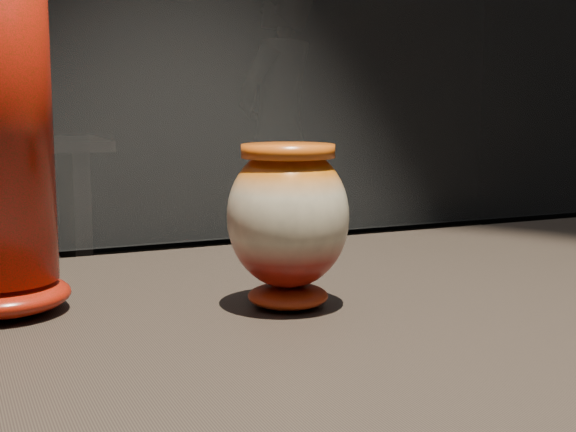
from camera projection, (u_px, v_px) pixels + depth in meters
name	position (u px, v px, depth m)	size (l,w,h in m)	color
main_vase	(288.00, 219.00, 0.78)	(0.13, 0.13, 0.16)	maroon
back_vase_right	(24.00, 126.00, 3.78)	(0.08, 0.08, 0.12)	#9C4116
visitor	(278.00, 131.00, 4.78)	(0.65, 0.43, 1.79)	black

